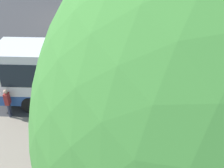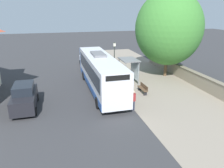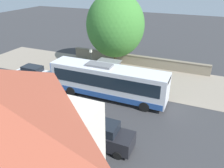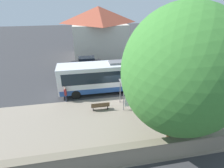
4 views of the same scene
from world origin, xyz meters
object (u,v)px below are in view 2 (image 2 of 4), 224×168
(pedestrian, at_px, (133,99))
(shade_tree, at_px, (169,28))
(bench, at_px, (143,88))
(parked_car_behind_bus, at_px, (87,60))
(street_lamp_near, at_px, (114,57))
(bus_shelter, at_px, (130,63))
(parked_car_far_lane, at_px, (25,97))
(bus, at_px, (100,72))

(pedestrian, relative_size, shade_tree, 0.17)
(bench, height_order, parked_car_behind_bus, parked_car_behind_bus)
(pedestrian, xyz_separation_m, parked_car_behind_bus, (1.34, -15.37, -0.07))
(street_lamp_near, bearing_deg, pedestrian, 84.76)
(bus_shelter, xyz_separation_m, bench, (-0.15, 3.43, -1.73))
(bench, relative_size, parked_car_far_lane, 0.40)
(street_lamp_near, distance_m, shade_tree, 7.14)
(shade_tree, bearing_deg, bus, 17.46)
(bus_shelter, xyz_separation_m, street_lamp_near, (1.34, -1.68, 0.38))
(shade_tree, distance_m, parked_car_far_lane, 17.29)
(street_lamp_near, bearing_deg, parked_car_far_lane, 32.37)
(bus, bearing_deg, shade_tree, -162.54)
(bench, bearing_deg, parked_car_behind_bus, -73.22)
(parked_car_far_lane, bearing_deg, bus, -158.31)
(bus, height_order, shade_tree, shade_tree)
(shade_tree, relative_size, parked_car_far_lane, 2.22)
(bus_shelter, bearing_deg, parked_car_far_lane, 21.61)
(bus_shelter, relative_size, shade_tree, 0.27)
(pedestrian, height_order, parked_car_far_lane, parked_car_far_lane)
(bench, height_order, shade_tree, shade_tree)
(shade_tree, xyz_separation_m, parked_car_behind_bus, (8.53, -7.24, -4.80))
(parked_car_behind_bus, distance_m, parked_car_far_lane, 14.63)
(bus_shelter, bearing_deg, street_lamp_near, -51.47)
(bus_shelter, bearing_deg, bus, 21.45)
(parked_car_far_lane, bearing_deg, bus_shelter, -158.39)
(bench, bearing_deg, bus, -27.55)
(street_lamp_near, height_order, shade_tree, shade_tree)
(pedestrian, bearing_deg, parked_car_far_lane, -17.06)
(shade_tree, height_order, parked_car_behind_bus, shade_tree)
(bus, xyz_separation_m, bench, (-3.82, 1.99, -1.40))
(bus, height_order, pedestrian, bus)
(bus_shelter, distance_m, bench, 3.85)
(parked_car_behind_bus, bearing_deg, bus, 88.82)
(bus, bearing_deg, bus_shelter, -158.55)
(bench, height_order, parked_car_far_lane, parked_car_far_lane)
(bus_shelter, distance_m, parked_car_far_lane, 11.49)
(pedestrian, xyz_separation_m, street_lamp_near, (-0.78, -8.50, 1.60))
(pedestrian, bearing_deg, shade_tree, -131.50)
(pedestrian, xyz_separation_m, bench, (-2.27, -3.39, -0.51))
(street_lamp_near, relative_size, parked_car_far_lane, 0.97)
(pedestrian, relative_size, parked_car_far_lane, 0.37)
(pedestrian, xyz_separation_m, parked_car_far_lane, (8.51, -2.61, 0.02))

